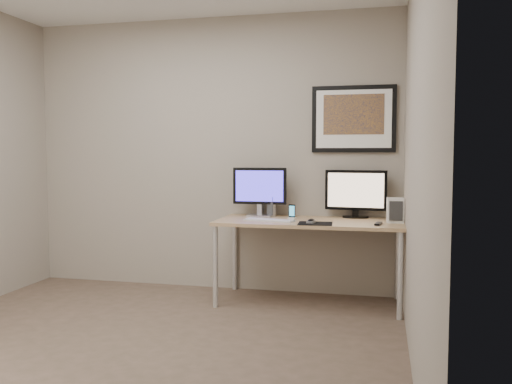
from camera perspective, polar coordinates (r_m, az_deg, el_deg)
floor at (r=3.90m, az=-12.52°, el=-15.66°), size 3.60×3.60×0.00m
room at (r=4.10m, az=-10.14°, el=8.67°), size 3.60×3.60×3.60m
desk at (r=4.74m, az=5.64°, el=-3.77°), size 1.60×0.70×0.73m
framed_art at (r=5.00m, az=10.23°, el=7.58°), size 0.75×0.04×0.60m
monitor_large at (r=4.97m, az=0.39°, el=0.27°), size 0.49×0.17×0.45m
monitor_tv at (r=4.94m, az=10.46°, el=-0.05°), size 0.55×0.15×0.43m
speaker_left at (r=5.08m, az=0.47°, el=-1.48°), size 0.08×0.08×0.17m
speaker_right at (r=4.99m, az=1.67°, el=-1.45°), size 0.09×0.09×0.20m
phone_dock at (r=4.81m, az=3.82°, el=-2.08°), size 0.07×0.07×0.13m
keyboard at (r=4.67m, az=1.40°, el=-2.97°), size 0.46×0.21×0.02m
mousepad at (r=4.51m, az=6.25°, el=-3.32°), size 0.30×0.27×0.00m
mouse at (r=4.54m, az=5.83°, el=-3.02°), size 0.07×0.11×0.03m
remote at (r=4.54m, az=12.76°, el=-3.24°), size 0.07×0.16×0.02m
fan_unit at (r=4.69m, az=14.45°, el=-1.88°), size 0.14×0.11×0.21m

